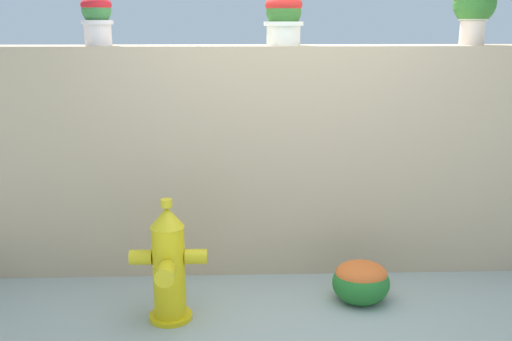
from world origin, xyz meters
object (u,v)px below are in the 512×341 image
Objects in this scene: potted_plant_1 at (97,16)px; fire_hydrant at (169,266)px; potted_plant_3 at (474,5)px; flower_bush_right at (361,280)px; potted_plant_2 at (284,16)px.

fire_hydrant is (0.56, -0.88, -1.57)m from potted_plant_1.
potted_plant_3 is at bearing 0.78° from potted_plant_1.
flower_bush_right is (1.87, -0.67, -1.79)m from potted_plant_1.
potted_plant_1 is at bearing -179.22° from potted_plant_3.
potted_plant_1 is at bearing 160.27° from flower_bush_right.
potted_plant_1 reaches higher than fire_hydrant.
potted_plant_2 is 0.45× the size of fire_hydrant.
flower_bush_right is (-0.92, -0.71, -1.88)m from potted_plant_3.
potted_plant_2 is at bearing 126.61° from flower_bush_right.
flower_bush_right is at bearing 9.10° from fire_hydrant.
potted_plant_3 reaches higher than fire_hydrant.
potted_plant_1 reaches higher than flower_bush_right.
potted_plant_3 is (2.78, 0.04, 0.09)m from potted_plant_1.
fire_hydrant reaches higher than flower_bush_right.
potted_plant_2 is at bearing 48.06° from fire_hydrant.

